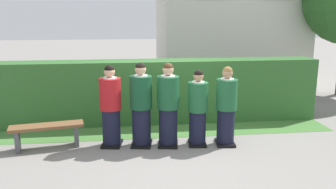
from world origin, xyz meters
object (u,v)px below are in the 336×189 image
object	(u,v)px
student_in_red_blazer	(111,108)
student_front_row_3	(198,110)
student_front_row_1	(141,107)
student_front_row_2	(168,107)
student_front_row_4	(226,108)
wooden_bench	(47,131)

from	to	relation	value
student_in_red_blazer	student_front_row_3	xyz separation A→B (m)	(1.72, -0.17, -0.05)
student_front_row_1	student_front_row_2	size ratio (longest dim) A/B	1.00
student_front_row_2	student_front_row_3	xyz separation A→B (m)	(0.59, -0.04, -0.07)
student_in_red_blazer	student_front_row_1	distance (m)	0.60
student_front_row_2	student_front_row_3	world-z (taller)	student_front_row_2
student_front_row_4	wooden_bench	xyz separation A→B (m)	(-3.54, 0.22, -0.41)
student_in_red_blazer	wooden_bench	distance (m)	1.33
student_front_row_1	student_front_row_2	bearing A→B (deg)	-7.10
student_front_row_1	student_front_row_3	distance (m)	1.13
student_front_row_2	student_front_row_1	bearing A→B (deg)	172.90
student_front_row_1	student_front_row_3	xyz separation A→B (m)	(1.12, -0.11, -0.08)
student_front_row_1	student_front_row_4	distance (m)	1.70
student_front_row_1	student_front_row_2	xyz separation A→B (m)	(0.53, -0.07, -0.00)
student_front_row_3	student_front_row_4	world-z (taller)	student_front_row_4
student_in_red_blazer	student_front_row_1	bearing A→B (deg)	-6.13
student_front_row_3	student_front_row_4	bearing A→B (deg)	-4.83
wooden_bench	student_in_red_blazer	bearing A→B (deg)	-0.17
student_in_red_blazer	student_front_row_3	world-z (taller)	student_in_red_blazer
student_in_red_blazer	student_front_row_2	distance (m)	1.13
student_front_row_2	student_front_row_4	xyz separation A→B (m)	(1.16, -0.09, -0.04)
student_front_row_4	student_front_row_2	bearing A→B (deg)	175.65
student_in_red_blazer	wooden_bench	xyz separation A→B (m)	(-1.25, 0.00, -0.43)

